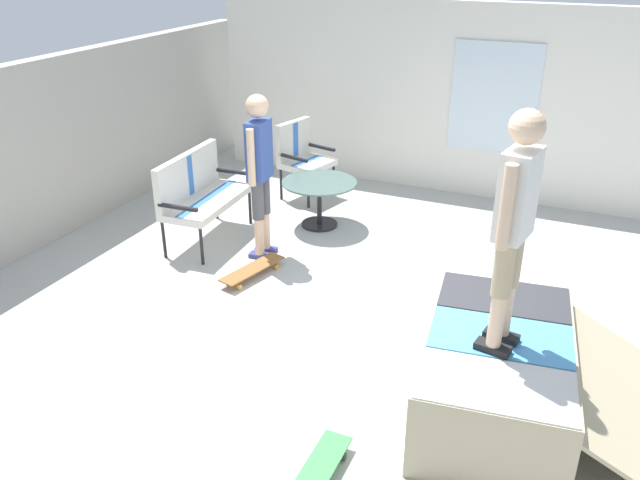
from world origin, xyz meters
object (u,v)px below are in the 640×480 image
object	(u,v)px
person_skater	(514,218)
skateboard_spare	(316,475)
patio_bench	(198,189)
patio_table	(319,194)
skate_ramp	(501,374)
person_watching	(260,164)
skateboard_by_bench	(253,269)
patio_chair_near_house	(301,153)

from	to	relation	value
person_skater	skateboard_spare	bearing A→B (deg)	140.44
patio_bench	patio_table	distance (m)	1.45
skate_ramp	skateboard_spare	world-z (taller)	skate_ramp
person_watching	patio_bench	bearing A→B (deg)	83.90
skate_ramp	skateboard_by_bench	size ratio (longest dim) A/B	2.52
patio_chair_near_house	skateboard_by_bench	xyz separation A→B (m)	(-2.30, -0.53, -0.53)
patio_table	patio_chair_near_house	bearing A→B (deg)	37.93
patio_bench	skateboard_by_bench	xyz separation A→B (m)	(-0.59, -1.01, -0.53)
person_watching	skateboard_spare	bearing A→B (deg)	-145.91
patio_bench	patio_chair_near_house	xyz separation A→B (m)	(1.71, -0.48, -0.00)
patio_chair_near_house	patio_table	bearing A→B (deg)	-142.07
person_skater	skateboard_spare	size ratio (longest dim) A/B	2.07
patio_table	person_watching	bearing A→B (deg)	165.82
skateboard_by_bench	person_skater	bearing A→B (deg)	-114.89
patio_chair_near_house	person_watching	bearing A→B (deg)	-167.99
patio_chair_near_house	person_skater	xyz separation A→B (m)	(-3.53, -3.18, 1.01)
person_watching	skateboard_spare	world-z (taller)	person_watching
patio_table	person_watching	size ratio (longest dim) A/B	0.50
person_watching	skateboard_by_bench	world-z (taller)	person_watching
skateboard_spare	person_watching	bearing A→B (deg)	34.09
person_skater	skateboard_by_bench	size ratio (longest dim) A/B	2.01
patio_chair_near_house	skateboard_spare	world-z (taller)	patio_chair_near_house
person_skater	skateboard_by_bench	distance (m)	3.30
patio_bench	skateboard_spare	size ratio (longest dim) A/B	1.60
skate_ramp	patio_chair_near_house	size ratio (longest dim) A/B	2.04
person_watching	person_skater	world-z (taller)	person_skater
patio_bench	patio_table	world-z (taller)	patio_bench
patio_bench	person_watching	bearing A→B (deg)	-96.10
patio_table	skateboard_spare	world-z (taller)	patio_table
skateboard_spare	person_skater	bearing A→B (deg)	-39.56
patio_table	skate_ramp	bearing A→B (deg)	-134.96
skate_ramp	patio_chair_near_house	distance (m)	4.69
patio_bench	person_watching	xyz separation A→B (m)	(-0.09, -0.87, 0.44)
patio_chair_near_house	skateboard_spare	bearing A→B (deg)	-153.63
patio_chair_near_house	patio_table	xyz separation A→B (m)	(-0.81, -0.63, -0.21)
patio_chair_near_house	person_skater	distance (m)	4.86
patio_chair_near_house	patio_table	size ratio (longest dim) A/B	1.13
skateboard_spare	patio_chair_near_house	bearing A→B (deg)	26.37
skateboard_by_bench	skateboard_spare	distance (m)	2.90
patio_chair_near_house	skateboard_by_bench	distance (m)	2.42
patio_bench	person_watching	size ratio (longest dim) A/B	0.71
patio_table	skateboard_spare	size ratio (longest dim) A/B	1.12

